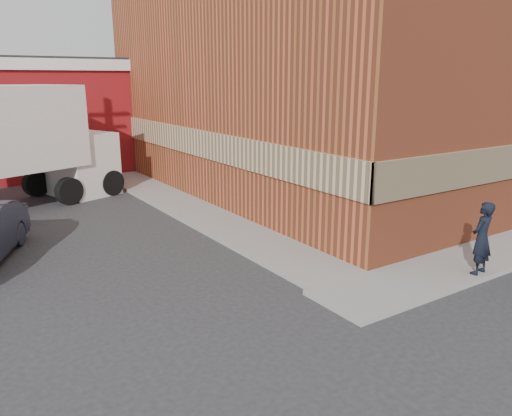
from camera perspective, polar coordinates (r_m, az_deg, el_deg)
ground at (r=11.60m, az=7.34°, el=-9.23°), size 90.00×90.00×0.00m
brick_building at (r=22.99m, az=9.39°, el=14.50°), size 14.25×18.25×9.36m
sidewalk_west at (r=19.18m, az=-8.92°, el=0.56°), size 1.80×18.00×0.12m
man at (r=12.95m, az=24.41°, el=-3.16°), size 0.70×0.51×1.77m
box_truck at (r=20.02m, az=-26.91°, el=7.00°), size 9.32×5.54×4.42m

